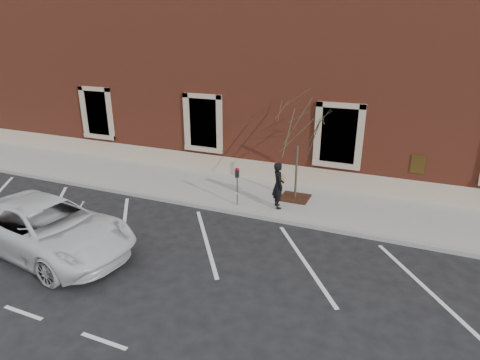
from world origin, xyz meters
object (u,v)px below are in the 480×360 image
at_px(man, 278,185).
at_px(parking_meter, 237,180).
at_px(sapling, 298,131).
at_px(white_truck, 47,228).

height_order(man, parking_meter, man).
relative_size(parking_meter, sapling, 0.38).
xyz_separation_m(sapling, white_truck, (-5.83, -6.51, -2.03)).
height_order(man, sapling, sapling).
distance_m(parking_meter, white_truck, 6.44).
distance_m(man, white_truck, 7.70).
bearing_deg(white_truck, sapling, -34.52).
bearing_deg(man, sapling, -51.17).
bearing_deg(parking_meter, sapling, 25.35).
xyz_separation_m(parking_meter, white_truck, (-4.01, -5.02, -0.37)).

